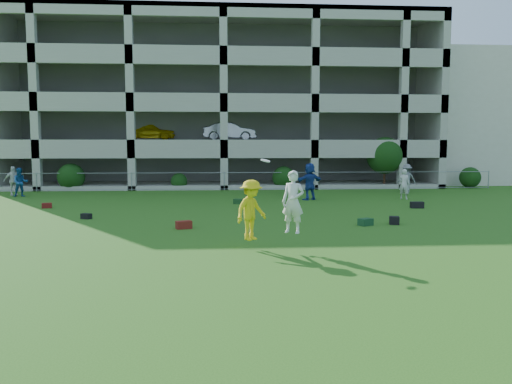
{
  "coord_description": "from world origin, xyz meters",
  "views": [
    {
      "loc": [
        -0.23,
        -13.7,
        3.01
      ],
      "look_at": [
        0.96,
        3.0,
        1.4
      ],
      "focal_mm": 35.0,
      "sensor_mm": 36.0,
      "label": 1
    }
  ],
  "objects": [
    {
      "name": "shrub_row",
      "position": [
        4.59,
        19.7,
        1.51
      ],
      "size": [
        34.38,
        2.52,
        3.5
      ],
      "color": "#163D11",
      "rests_on": "ground"
    },
    {
      "name": "crate_d",
      "position": [
        6.28,
        4.45,
        0.15
      ],
      "size": [
        0.43,
        0.43,
        0.3
      ],
      "primitive_type": "cube",
      "rotation": [
        0.0,
        0.0,
        -0.25
      ],
      "color": "black",
      "rests_on": "ground"
    },
    {
      "name": "frisbee_contest",
      "position": [
        0.95,
        0.33,
        1.21
      ],
      "size": [
        2.16,
        1.31,
        2.35
      ],
      "color": "yellow",
      "rests_on": "ground"
    },
    {
      "name": "bag_red_a",
      "position": [
        -1.56,
        4.04,
        0.14
      ],
      "size": [
        0.62,
        0.47,
        0.28
      ],
      "primitive_type": "cube",
      "rotation": [
        0.0,
        0.0,
        0.35
      ],
      "color": "#570E12",
      "rests_on": "ground"
    },
    {
      "name": "bag_green_c",
      "position": [
        5.13,
        4.29,
        0.13
      ],
      "size": [
        0.61,
        0.56,
        0.26
      ],
      "primitive_type": "cube",
      "rotation": [
        0.0,
        0.0,
        0.53
      ],
      "color": "#153A1E",
      "rests_on": "ground"
    },
    {
      "name": "ground",
      "position": [
        0.0,
        0.0,
        0.0
      ],
      "size": [
        100.0,
        100.0,
        0.0
      ],
      "primitive_type": "plane",
      "color": "#235114",
      "rests_on": "ground"
    },
    {
      "name": "bystander_b",
      "position": [
        -12.43,
        16.47,
        0.86
      ],
      "size": [
        1.09,
        0.84,
        1.72
      ],
      "primitive_type": "imported",
      "rotation": [
        0.0,
        0.0,
        0.48
      ],
      "color": "silver",
      "rests_on": "ground"
    },
    {
      "name": "bystander_e",
      "position": [
        9.79,
        12.87,
        0.83
      ],
      "size": [
        0.73,
        0.67,
        1.67
      ],
      "primitive_type": "imported",
      "rotation": [
        0.0,
        0.0,
        2.54
      ],
      "color": "silver",
      "rests_on": "ground"
    },
    {
      "name": "bystander_d",
      "position": [
        4.57,
        12.93,
        1.0
      ],
      "size": [
        1.91,
        1.43,
        2.0
      ],
      "primitive_type": "imported",
      "rotation": [
        0.0,
        0.0,
        3.65
      ],
      "color": "navy",
      "rests_on": "ground"
    },
    {
      "name": "bystander_f",
      "position": [
        11.25,
        16.31,
        0.89
      ],
      "size": [
        1.17,
        0.7,
        1.79
      ],
      "primitive_type": "imported",
      "rotation": [
        0.0,
        0.0,
        3.17
      ],
      "color": "slate",
      "rests_on": "ground"
    },
    {
      "name": "bag_black_b",
      "position": [
        -5.66,
        6.68,
        0.11
      ],
      "size": [
        0.47,
        0.41,
        0.22
      ],
      "primitive_type": "cube",
      "rotation": [
        0.0,
        0.0,
        -0.51
      ],
      "color": "black",
      "rests_on": "ground"
    },
    {
      "name": "parking_garage",
      "position": [
        -0.01,
        27.7,
        6.01
      ],
      "size": [
        30.0,
        14.0,
        12.0
      ],
      "color": "#9E998C",
      "rests_on": "ground"
    },
    {
      "name": "bag_green_g",
      "position": [
        0.67,
        11.34,
        0.12
      ],
      "size": [
        0.58,
        0.47,
        0.25
      ],
      "primitive_type": "cube",
      "rotation": [
        0.0,
        0.0,
        -0.39
      ],
      "color": "#13361B",
      "rests_on": "ground"
    },
    {
      "name": "bag_black_e",
      "position": [
        9.02,
        9.08,
        0.15
      ],
      "size": [
        0.62,
        0.33,
        0.3
      ],
      "primitive_type": "cube",
      "rotation": [
        0.0,
        0.0,
        -0.06
      ],
      "color": "black",
      "rests_on": "ground"
    },
    {
      "name": "stucco_building",
      "position": [
        23.0,
        28.0,
        5.0
      ],
      "size": [
        16.0,
        14.0,
        10.0
      ],
      "primitive_type": "cube",
      "color": "beige",
      "rests_on": "ground"
    },
    {
      "name": "fence",
      "position": [
        0.0,
        19.0,
        0.61
      ],
      "size": [
        36.06,
        0.06,
        1.2
      ],
      "color": "gray",
      "rests_on": "ground"
    },
    {
      "name": "bag_red_f",
      "position": [
        -8.44,
        10.32,
        0.12
      ],
      "size": [
        0.52,
        0.41,
        0.24
      ],
      "primitive_type": "cube",
      "rotation": [
        0.0,
        0.0,
        0.32
      ],
      "color": "#550E0F",
      "rests_on": "ground"
    },
    {
      "name": "bystander_a",
      "position": [
        -11.69,
        15.65,
        0.83
      ],
      "size": [
        0.99,
        0.9,
        1.67
      ],
      "primitive_type": "imported",
      "rotation": [
        0.0,
        0.0,
        0.4
      ],
      "color": "navy",
      "rests_on": "ground"
    }
  ]
}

